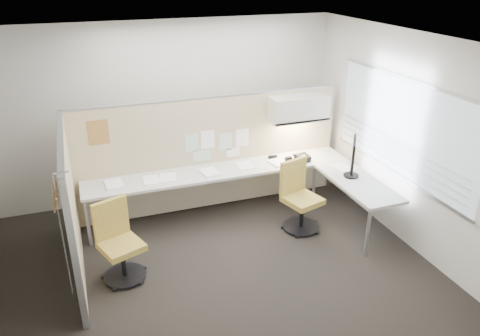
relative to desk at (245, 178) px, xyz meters
name	(u,v)px	position (x,y,z in m)	size (l,w,h in m)	color
floor	(207,268)	(-0.93, -1.13, -0.61)	(5.50, 4.50, 0.01)	black
ceiling	(199,42)	(-0.93, -1.13, 2.20)	(5.50, 4.50, 0.01)	white
wall_back	(164,112)	(-0.93, 1.12, 0.80)	(5.50, 0.02, 2.80)	beige
wall_front	(286,283)	(-0.93, -3.38, 0.80)	(5.50, 0.02, 2.80)	beige
wall_right	(402,139)	(1.82, -1.13, 0.80)	(0.02, 4.50, 2.80)	beige
window_pane	(402,128)	(1.79, -1.13, 0.95)	(0.01, 2.80, 1.30)	#A8B9C3
partition_back	(211,153)	(-0.38, 0.47, 0.27)	(4.10, 0.06, 1.75)	#C3B387
partition_left	(72,208)	(-2.43, -0.63, 0.27)	(0.06, 2.20, 1.75)	#C3B387
desk	(245,178)	(0.00, 0.00, 0.00)	(4.00, 2.07, 0.73)	beige
overhead_bin	(299,108)	(0.97, 0.26, 0.91)	(0.90, 0.36, 0.38)	beige
task_light_strip	(298,122)	(0.97, 0.26, 0.70)	(0.60, 0.06, 0.02)	#FFEABF
pinned_papers	(216,144)	(-0.30, 0.44, 0.43)	(1.01, 0.00, 0.47)	#8CBF8C
poster	(98,132)	(-1.98, 0.44, 0.82)	(0.28, 0.00, 0.35)	orange
chair_left	(119,244)	(-1.96, -0.92, -0.15)	(0.58, 0.60, 0.98)	black
chair_right	(299,198)	(0.60, -0.62, -0.14)	(0.58, 0.59, 1.00)	black
monitor	(353,156)	(1.37, -0.71, 0.45)	(0.32, 0.46, 0.55)	black
phone	(302,158)	(0.96, 0.03, 0.18)	(0.23, 0.22, 0.12)	black
stapler	(273,157)	(0.57, 0.29, 0.15)	(0.14, 0.04, 0.05)	black
tape_dispenser	(289,159)	(0.77, 0.12, 0.16)	(0.10, 0.06, 0.06)	black
coat_hook	(57,207)	(-2.51, -1.63, 0.82)	(0.18, 0.44, 1.33)	silver
paper_stack_0	(114,184)	(-1.87, 0.15, 0.14)	(0.23, 0.30, 0.03)	white
paper_stack_1	(151,180)	(-1.36, 0.13, 0.14)	(0.23, 0.30, 0.02)	white
paper_stack_2	(210,172)	(-0.52, 0.08, 0.15)	(0.23, 0.30, 0.04)	white
paper_stack_3	(245,165)	(0.07, 0.16, 0.13)	(0.23, 0.30, 0.01)	white
paper_stack_4	(278,163)	(0.58, 0.08, 0.14)	(0.23, 0.30, 0.02)	white
paper_stack_5	(342,168)	(1.39, -0.43, 0.14)	(0.23, 0.30, 0.02)	white
paper_stack_6	(168,178)	(-1.12, 0.12, 0.14)	(0.23, 0.30, 0.02)	white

